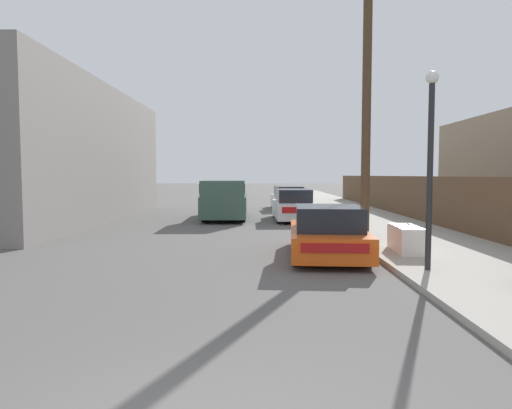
% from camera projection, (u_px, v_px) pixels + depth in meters
% --- Properties ---
extents(sidewalk_curb, '(4.20, 63.00, 0.12)m').
position_uv_depth(sidewalk_curb, '(347.00, 210.00, 26.31)').
color(sidewalk_curb, '#9E998E').
rests_on(sidewalk_curb, ground).
extents(discarded_fridge, '(0.71, 1.62, 0.68)m').
position_uv_depth(discarded_fridge, '(406.00, 239.00, 11.69)').
color(discarded_fridge, white).
rests_on(discarded_fridge, sidewalk_curb).
extents(parked_sports_car_red, '(2.11, 4.33, 1.31)m').
position_uv_depth(parked_sports_car_red, '(327.00, 233.00, 11.60)').
color(parked_sports_car_red, '#E05114').
rests_on(parked_sports_car_red, ground).
extents(car_parked_mid, '(1.83, 4.44, 1.43)m').
position_uv_depth(car_parked_mid, '(293.00, 206.00, 20.99)').
color(car_parked_mid, silver).
rests_on(car_parked_mid, ground).
extents(car_parked_far, '(2.08, 4.81, 1.39)m').
position_uv_depth(car_parked_far, '(288.00, 199.00, 27.72)').
color(car_parked_far, silver).
rests_on(car_parked_far, ground).
extents(pickup_truck, '(2.15, 5.88, 1.84)m').
position_uv_depth(pickup_truck, '(225.00, 200.00, 21.41)').
color(pickup_truck, '#385647').
rests_on(pickup_truck, ground).
extents(utility_pole, '(1.80, 0.30, 9.40)m').
position_uv_depth(utility_pole, '(367.00, 88.00, 15.03)').
color(utility_pole, '#4C3826').
rests_on(utility_pole, sidewalk_curb).
extents(street_lamp, '(0.26, 0.26, 4.06)m').
position_uv_depth(street_lamp, '(430.00, 154.00, 9.29)').
color(street_lamp, '#232326').
rests_on(street_lamp, sidewalk_curb).
extents(wooden_fence, '(0.08, 36.15, 1.91)m').
position_uv_depth(wooden_fence, '(416.00, 198.00, 20.25)').
color(wooden_fence, brown).
rests_on(wooden_fence, sidewalk_curb).
extents(building_left_block, '(7.00, 16.25, 6.04)m').
position_uv_depth(building_left_block, '(38.00, 154.00, 20.74)').
color(building_left_block, gray).
rests_on(building_left_block, ground).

